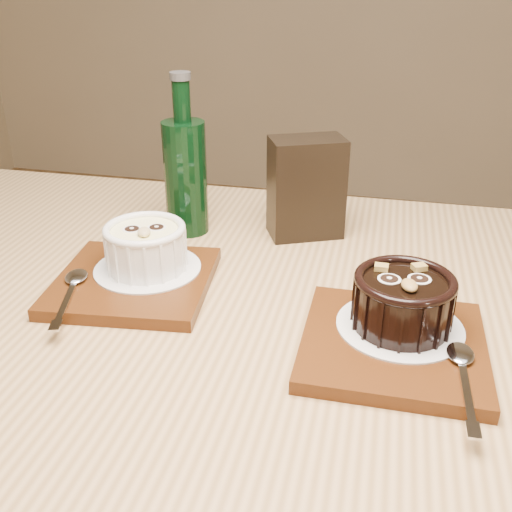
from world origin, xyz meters
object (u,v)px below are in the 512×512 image
(table, at_px, (248,380))
(ramekin_dark, at_px, (403,299))
(ramekin_white, at_px, (146,245))
(tray_left, at_px, (134,282))
(tray_right, at_px, (393,345))
(green_bottle, at_px, (185,173))
(condiment_stand, at_px, (306,188))

(table, xyz_separation_m, ramekin_dark, (0.16, -0.01, 0.14))
(ramekin_dark, bearing_deg, ramekin_white, 154.67)
(tray_left, xyz_separation_m, ramekin_white, (0.01, 0.02, 0.04))
(tray_left, bearing_deg, ramekin_white, 66.67)
(tray_right, height_order, green_bottle, green_bottle)
(table, height_order, ramekin_white, ramekin_white)
(tray_right, xyz_separation_m, condiment_stand, (-0.13, 0.27, 0.06))
(ramekin_dark, bearing_deg, green_bottle, 130.82)
(table, bearing_deg, condiment_stand, 83.97)
(ramekin_white, height_order, green_bottle, green_bottle)
(ramekin_white, bearing_deg, tray_right, -38.83)
(tray_right, bearing_deg, table, 168.46)
(tray_left, relative_size, condiment_stand, 1.29)
(ramekin_dark, height_order, condiment_stand, condiment_stand)
(table, relative_size, tray_right, 6.72)
(ramekin_white, xyz_separation_m, green_bottle, (-0.00, 0.15, 0.04))
(tray_left, height_order, green_bottle, green_bottle)
(tray_right, distance_m, ramekin_dark, 0.05)
(tray_left, height_order, condiment_stand, condiment_stand)
(tray_right, relative_size, ramekin_dark, 1.77)
(table, bearing_deg, green_bottle, 124.63)
(table, distance_m, condiment_stand, 0.28)
(tray_left, bearing_deg, tray_right, -11.38)
(tray_right, relative_size, green_bottle, 0.80)
(tray_right, bearing_deg, tray_left, 168.62)
(tray_right, bearing_deg, condiment_stand, 116.76)
(tray_right, xyz_separation_m, ramekin_dark, (0.01, 0.02, 0.04))
(green_bottle, bearing_deg, table, -55.37)
(tray_left, bearing_deg, ramekin_dark, -6.99)
(tray_left, xyz_separation_m, green_bottle, (0.01, 0.18, 0.08))
(ramekin_white, relative_size, green_bottle, 0.44)
(ramekin_white, height_order, tray_right, ramekin_white)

